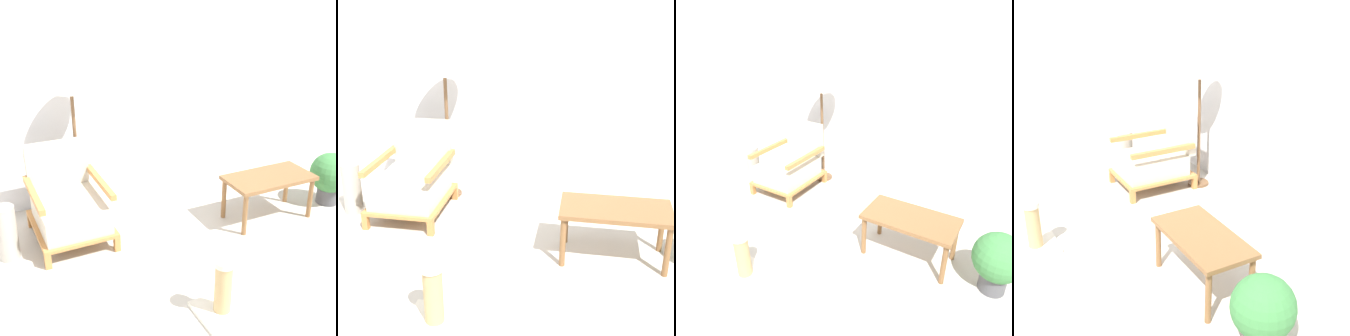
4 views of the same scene
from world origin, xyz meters
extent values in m
plane|color=#B7B2A8|center=(0.00, 0.00, 0.00)|extent=(14.00, 14.00, 0.00)
cube|color=silver|center=(0.00, 2.34, 1.35)|extent=(8.00, 0.06, 2.70)
cube|color=#B2753D|center=(-0.88, 1.25, 0.07)|extent=(0.05, 0.05, 0.13)
cube|color=#B2753D|center=(-0.30, 1.25, 0.07)|extent=(0.05, 0.05, 0.13)
cube|color=#B2753D|center=(-0.88, 1.97, 0.07)|extent=(0.05, 0.05, 0.13)
cube|color=#B2753D|center=(-0.30, 1.97, 0.07)|extent=(0.05, 0.05, 0.13)
cube|color=#B2753D|center=(-0.59, 1.61, 0.15)|extent=(0.63, 0.76, 0.03)
cube|color=#BCB29E|center=(-0.59, 1.59, 0.26)|extent=(0.55, 0.66, 0.21)
cube|color=#BCB29E|center=(-0.59, 1.95, 0.58)|extent=(0.55, 0.08, 0.42)
cube|color=#B2753D|center=(-0.87, 1.61, 0.49)|extent=(0.05, 0.70, 0.05)
cube|color=#B2753D|center=(-0.30, 1.61, 0.49)|extent=(0.05, 0.70, 0.05)
cylinder|color=brown|center=(-0.38, 2.06, 0.01)|extent=(0.23, 0.23, 0.03)
cylinder|color=brown|center=(-0.38, 2.06, 0.61)|extent=(0.03, 0.03, 1.17)
cone|color=beige|center=(-0.38, 2.06, 1.32)|extent=(0.38, 0.38, 0.26)
cube|color=brown|center=(1.17, 1.18, 0.41)|extent=(0.81, 0.43, 0.04)
cylinder|color=brown|center=(0.80, 1.00, 0.20)|extent=(0.04, 0.04, 0.39)
cylinder|color=brown|center=(1.54, 1.00, 0.20)|extent=(0.04, 0.04, 0.39)
cylinder|color=brown|center=(0.80, 1.35, 0.20)|extent=(0.04, 0.04, 0.39)
cylinder|color=brown|center=(1.54, 1.35, 0.20)|extent=(0.04, 0.04, 0.39)
cylinder|color=#9E998E|center=(-1.13, 1.53, 0.23)|extent=(0.17, 0.17, 0.47)
cylinder|color=#4C4C51|center=(1.90, 1.15, 0.08)|extent=(0.21, 0.21, 0.16)
sphere|color=#3D7F42|center=(1.90, 1.15, 0.33)|extent=(0.40, 0.40, 0.40)
cube|color=beige|center=(0.08, 0.21, 0.01)|extent=(0.35, 0.35, 0.03)
cylinder|color=tan|center=(0.08, 0.21, 0.21)|extent=(0.12, 0.12, 0.36)
cylinder|color=beige|center=(0.08, 0.21, 0.41)|extent=(0.14, 0.14, 0.04)
camera|label=1|loc=(-1.36, -1.93, 2.22)|focal=50.00mm
camera|label=2|loc=(0.94, -1.99, 1.95)|focal=50.00mm
camera|label=3|loc=(1.90, -1.16, 2.06)|focal=35.00mm
camera|label=4|loc=(3.61, -0.33, 2.14)|focal=50.00mm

